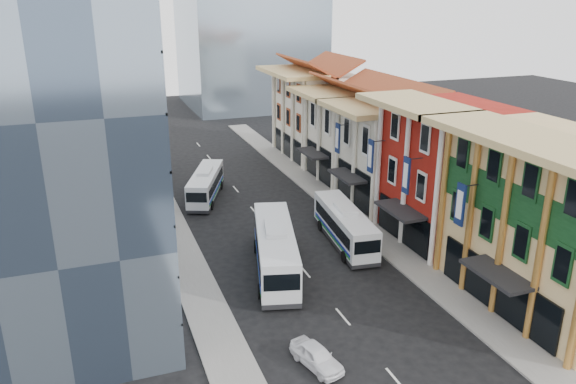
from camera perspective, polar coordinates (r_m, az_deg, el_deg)
name	(u,v)px	position (r m, az deg, el deg)	size (l,w,h in m)	color
sidewalk_right	(361,224)	(53.58, 7.44, -3.24)	(3.00, 90.00, 0.15)	slate
sidewalk_left	(181,250)	(48.67, -10.78, -5.85)	(3.00, 90.00, 0.15)	slate
shophouse_tan	(553,224)	(41.86, 25.36, -2.92)	(8.00, 14.00, 12.00)	#D9BA7D
shophouse_red	(448,173)	(50.36, 15.91, 1.85)	(8.00, 10.00, 12.00)	maroon
shophouse_cream_near	(391,156)	(58.24, 10.46, 3.60)	(8.00, 9.00, 10.00)	silver
shophouse_cream_mid	(352,136)	(65.88, 6.55, 5.64)	(8.00, 9.00, 10.00)	silver
shophouse_cream_far	(317,115)	(75.08, 3.00, 7.83)	(8.00, 12.00, 11.00)	silver
office_tower	(47,83)	(41.14, -23.30, 10.10)	(12.00, 26.00, 30.00)	#415167
office_block_far	(76,127)	(65.14, -20.74, 6.15)	(10.00, 18.00, 14.00)	gray
bus_left_near	(275,249)	(43.69, -1.29, -5.78)	(2.87, 12.27, 3.93)	silver
bus_left_far	(206,184)	(60.04, -8.36, 0.81)	(2.36, 10.06, 3.22)	silver
bus_right	(345,225)	(48.88, 5.79, -3.36)	(2.51, 10.73, 3.44)	silver
sedan_left	(317,356)	(34.12, 2.92, -16.33)	(1.55, 3.85, 1.31)	white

